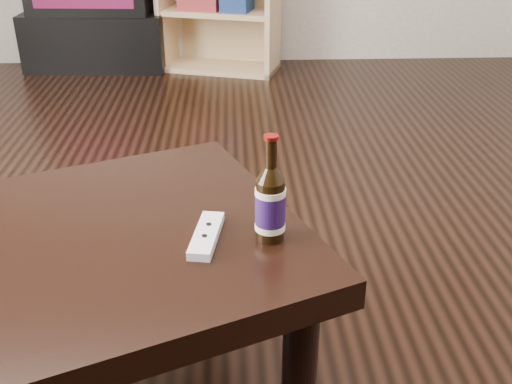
{
  "coord_description": "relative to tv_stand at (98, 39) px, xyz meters",
  "views": [
    {
      "loc": [
        0.18,
        -1.46,
        1.18
      ],
      "look_at": [
        0.22,
        -0.36,
        0.61
      ],
      "focal_mm": 42.0,
      "sensor_mm": 36.0,
      "label": 1
    }
  ],
  "objects": [
    {
      "name": "beer_bottle",
      "position": [
        1.01,
        -3.25,
        0.39
      ],
      "size": [
        0.08,
        0.08,
        0.24
      ],
      "rotation": [
        0.0,
        0.0,
        0.36
      ],
      "color": "black",
      "rests_on": "coffee_table"
    },
    {
      "name": "remote",
      "position": [
        0.88,
        -3.25,
        0.31
      ],
      "size": [
        0.08,
        0.18,
        0.02
      ],
      "rotation": [
        0.0,
        0.0,
        -0.16
      ],
      "color": "silver",
      "rests_on": "coffee_table"
    },
    {
      "name": "floor",
      "position": [
        0.76,
        -2.89,
        -0.2
      ],
      "size": [
        5.0,
        6.0,
        0.01
      ],
      "primitive_type": "cube",
      "color": "black",
      "rests_on": "ground"
    },
    {
      "name": "tv_stand",
      "position": [
        0.0,
        0.0,
        0.0
      ],
      "size": [
        1.01,
        0.56,
        0.39
      ],
      "primitive_type": "cube",
      "rotation": [
        0.0,
        0.0,
        -0.07
      ],
      "color": "black",
      "rests_on": "floor"
    }
  ]
}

